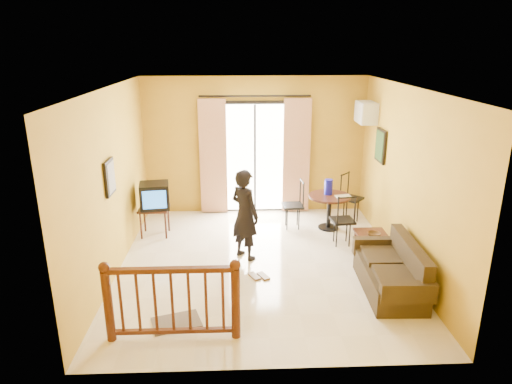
{
  "coord_description": "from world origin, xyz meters",
  "views": [
    {
      "loc": [
        -0.36,
        -6.64,
        3.41
      ],
      "look_at": [
        -0.07,
        0.2,
        1.16
      ],
      "focal_mm": 32.0,
      "sensor_mm": 36.0,
      "label": 1
    }
  ],
  "objects_px": {
    "standing_person": "(245,215)",
    "coffee_table": "(374,246)",
    "dining_table": "(329,203)",
    "sofa": "(393,273)",
    "television": "(155,196)"
  },
  "relations": [
    {
      "from": "television",
      "to": "coffee_table",
      "type": "relative_size",
      "value": 0.64
    },
    {
      "from": "coffee_table",
      "to": "sofa",
      "type": "height_order",
      "value": "sofa"
    },
    {
      "from": "television",
      "to": "standing_person",
      "type": "xyz_separation_m",
      "value": [
        1.62,
        -0.99,
        -0.01
      ]
    },
    {
      "from": "dining_table",
      "to": "standing_person",
      "type": "height_order",
      "value": "standing_person"
    },
    {
      "from": "sofa",
      "to": "standing_person",
      "type": "relative_size",
      "value": 1.04
    },
    {
      "from": "television",
      "to": "dining_table",
      "type": "height_order",
      "value": "television"
    },
    {
      "from": "dining_table",
      "to": "television",
      "type": "bearing_deg",
      "value": -176.69
    },
    {
      "from": "dining_table",
      "to": "standing_person",
      "type": "distance_m",
      "value": 2.03
    },
    {
      "from": "sofa",
      "to": "standing_person",
      "type": "distance_m",
      "value": 2.45
    },
    {
      "from": "sofa",
      "to": "coffee_table",
      "type": "bearing_deg",
      "value": 91.8
    },
    {
      "from": "standing_person",
      "to": "television",
      "type": "bearing_deg",
      "value": 14.63
    },
    {
      "from": "standing_person",
      "to": "sofa",
      "type": "bearing_deg",
      "value": -162.88
    },
    {
      "from": "standing_person",
      "to": "coffee_table",
      "type": "bearing_deg",
      "value": -139.98
    },
    {
      "from": "television",
      "to": "coffee_table",
      "type": "bearing_deg",
      "value": -26.78
    },
    {
      "from": "dining_table",
      "to": "standing_person",
      "type": "bearing_deg",
      "value": -144.05
    }
  ]
}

